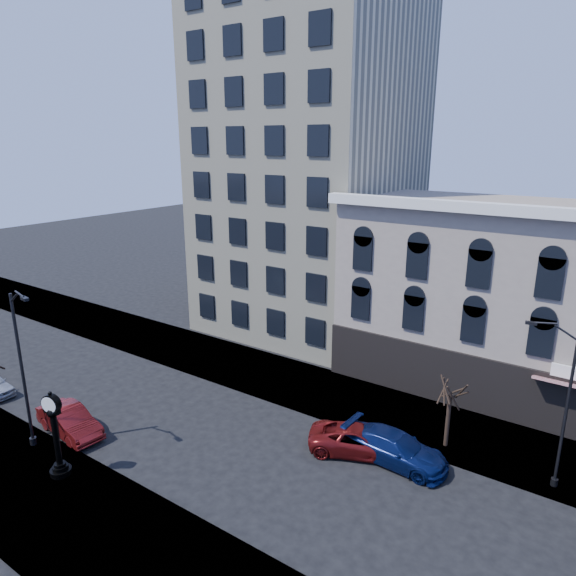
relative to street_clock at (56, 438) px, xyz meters
The scene contains 12 objects.
ground 8.08m from the street_clock, 58.44° to the left, with size 160.00×160.00×0.00m, color black.
sidewalk_far 15.34m from the street_clock, 74.43° to the left, with size 160.00×6.00×0.12m, color gray.
sidewalk_near 4.77m from the street_clock, 18.41° to the right, with size 160.00×6.00×0.12m, color gray.
cream_tower 30.84m from the street_clock, 94.55° to the left, with size 15.90×15.40×42.50m.
victorian_row 27.95m from the street_clock, 54.49° to the left, with size 22.60×11.19×12.50m.
street_clock is the anchor object (origin of this frame).
street_lamp_near 5.55m from the street_clock, 169.43° to the left, with size 2.29×0.61×8.89m.
street_lamp_far 23.39m from the street_clock, 33.01° to the left, with size 2.09×0.58×8.13m.
bare_tree_far 19.65m from the street_clock, 41.74° to the left, with size 2.80×2.80×4.81m.
car_near_b 4.15m from the street_clock, 140.34° to the left, with size 1.64×4.70×1.55m, color maroon.
car_far_a 14.92m from the street_clock, 42.31° to the left, with size 2.37×5.15×1.43m, color maroon.
car_far_b 16.55m from the street_clock, 38.59° to the left, with size 2.20×5.42×1.57m, color #0C194C.
Camera 1 is at (17.17, -18.05, 15.73)m, focal length 32.00 mm.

